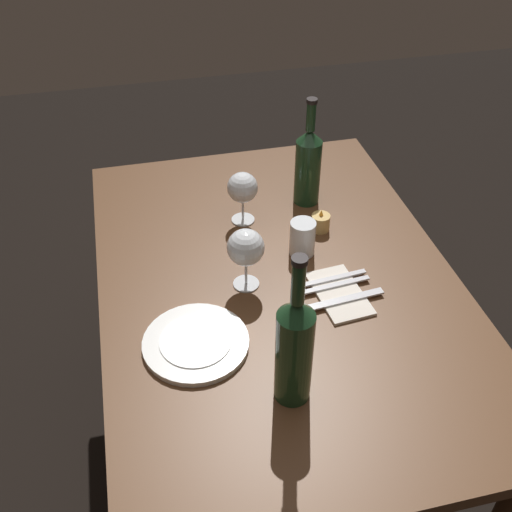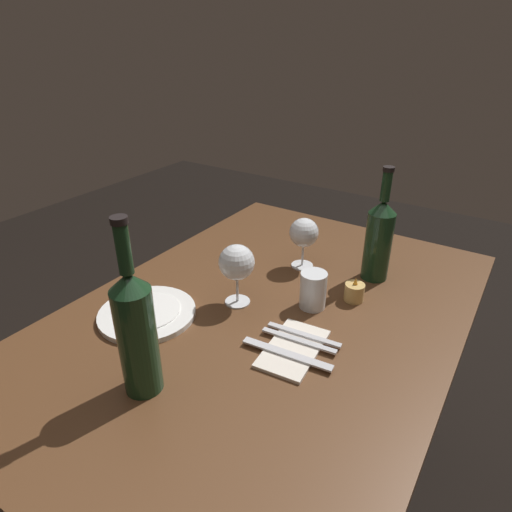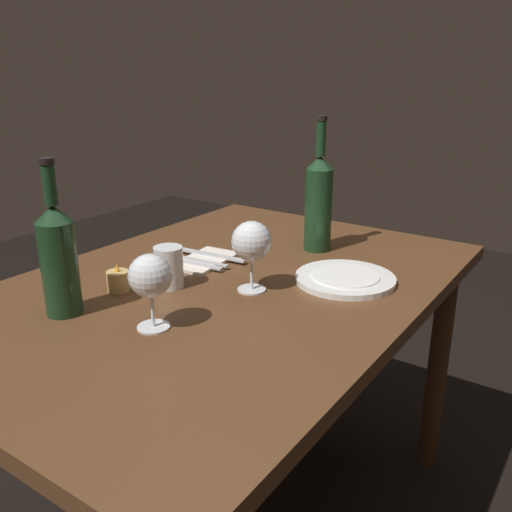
{
  "view_description": "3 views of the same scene",
  "coord_description": "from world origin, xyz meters",
  "px_view_note": "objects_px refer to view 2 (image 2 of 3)",
  "views": [
    {
      "loc": [
        1.11,
        -0.32,
        1.77
      ],
      "look_at": [
        0.01,
        -0.06,
        0.83
      ],
      "focal_mm": 42.54,
      "sensor_mm": 36.0,
      "label": 1
    },
    {
      "loc": [
        0.78,
        0.48,
        1.38
      ],
      "look_at": [
        -0.04,
        -0.06,
        0.87
      ],
      "focal_mm": 30.71,
      "sensor_mm": 36.0,
      "label": 2
    },
    {
      "loc": [
        -0.96,
        -0.76,
        1.23
      ],
      "look_at": [
        0.04,
        -0.07,
        0.81
      ],
      "focal_mm": 38.45,
      "sensor_mm": 36.0,
      "label": 3
    }
  ],
  "objects_px": {
    "water_tumbler": "(313,291)",
    "fork_inner": "(299,340)",
    "folded_napkin": "(293,349)",
    "fork_outer": "(304,335)",
    "dinner_plate": "(147,313)",
    "wine_glass_right": "(237,263)",
    "table_knife": "(287,354)",
    "wine_bottle_second": "(136,330)",
    "wine_glass_left": "(304,233)",
    "wine_bottle": "(379,238)",
    "votive_candle": "(354,293)"
  },
  "relations": [
    {
      "from": "water_tumbler",
      "to": "fork_inner",
      "type": "distance_m",
      "value": 0.16
    },
    {
      "from": "folded_napkin",
      "to": "fork_outer",
      "type": "height_order",
      "value": "fork_outer"
    },
    {
      "from": "dinner_plate",
      "to": "fork_outer",
      "type": "relative_size",
      "value": 1.34
    },
    {
      "from": "wine_glass_right",
      "to": "table_knife",
      "type": "distance_m",
      "value": 0.27
    },
    {
      "from": "fork_inner",
      "to": "water_tumbler",
      "type": "bearing_deg",
      "value": -164.37
    },
    {
      "from": "wine_bottle_second",
      "to": "water_tumbler",
      "type": "distance_m",
      "value": 0.48
    },
    {
      "from": "water_tumbler",
      "to": "dinner_plate",
      "type": "relative_size",
      "value": 0.41
    },
    {
      "from": "table_knife",
      "to": "wine_glass_left",
      "type": "bearing_deg",
      "value": -156.87
    },
    {
      "from": "wine_glass_left",
      "to": "water_tumbler",
      "type": "bearing_deg",
      "value": 34.51
    },
    {
      "from": "folded_napkin",
      "to": "table_knife",
      "type": "height_order",
      "value": "table_knife"
    },
    {
      "from": "wine_bottle_second",
      "to": "water_tumbler",
      "type": "bearing_deg",
      "value": 161.04
    },
    {
      "from": "wine_glass_right",
      "to": "water_tumbler",
      "type": "xyz_separation_m",
      "value": [
        -0.09,
        0.17,
        -0.07
      ]
    },
    {
      "from": "folded_napkin",
      "to": "wine_glass_right",
      "type": "bearing_deg",
      "value": -112.4
    },
    {
      "from": "water_tumbler",
      "to": "fork_outer",
      "type": "xyz_separation_m",
      "value": [
        0.13,
        0.04,
        -0.03
      ]
    },
    {
      "from": "wine_bottle",
      "to": "votive_candle",
      "type": "distance_m",
      "value": 0.18
    },
    {
      "from": "dinner_plate",
      "to": "table_knife",
      "type": "distance_m",
      "value": 0.37
    },
    {
      "from": "wine_glass_left",
      "to": "wine_glass_right",
      "type": "xyz_separation_m",
      "value": [
        0.27,
        -0.05,
        0.01
      ]
    },
    {
      "from": "votive_candle",
      "to": "table_knife",
      "type": "bearing_deg",
      "value": -6.9
    },
    {
      "from": "wine_bottle",
      "to": "water_tumbler",
      "type": "height_order",
      "value": "wine_bottle"
    },
    {
      "from": "wine_bottle_second",
      "to": "water_tumbler",
      "type": "xyz_separation_m",
      "value": [
        -0.44,
        0.15,
        -0.1
      ]
    },
    {
      "from": "wine_bottle",
      "to": "wine_bottle_second",
      "type": "distance_m",
      "value": 0.71
    },
    {
      "from": "wine_bottle",
      "to": "dinner_plate",
      "type": "xyz_separation_m",
      "value": [
        0.5,
        -0.41,
        -0.12
      ]
    },
    {
      "from": "wine_glass_left",
      "to": "wine_bottle",
      "type": "height_order",
      "value": "wine_bottle"
    },
    {
      "from": "wine_glass_left",
      "to": "fork_inner",
      "type": "distance_m",
      "value": 0.39
    },
    {
      "from": "votive_candle",
      "to": "folded_napkin",
      "type": "distance_m",
      "value": 0.27
    },
    {
      "from": "fork_outer",
      "to": "table_knife",
      "type": "bearing_deg",
      "value": 0.0
    },
    {
      "from": "fork_outer",
      "to": "wine_bottle_second",
      "type": "bearing_deg",
      "value": -32.05
    },
    {
      "from": "wine_bottle",
      "to": "table_knife",
      "type": "distance_m",
      "value": 0.46
    },
    {
      "from": "fork_outer",
      "to": "water_tumbler",
      "type": "bearing_deg",
      "value": -161.56
    },
    {
      "from": "wine_bottle",
      "to": "fork_outer",
      "type": "xyz_separation_m",
      "value": [
        0.36,
        -0.04,
        -0.11
      ]
    },
    {
      "from": "wine_bottle_second",
      "to": "votive_candle",
      "type": "distance_m",
      "value": 0.59
    },
    {
      "from": "dinner_plate",
      "to": "fork_inner",
      "type": "relative_size",
      "value": 1.34
    },
    {
      "from": "fork_inner",
      "to": "table_knife",
      "type": "distance_m",
      "value": 0.05
    },
    {
      "from": "wine_glass_left",
      "to": "dinner_plate",
      "type": "xyz_separation_m",
      "value": [
        0.44,
        -0.2,
        -0.1
      ]
    },
    {
      "from": "fork_outer",
      "to": "votive_candle",
      "type": "bearing_deg",
      "value": 170.59
    },
    {
      "from": "folded_napkin",
      "to": "fork_inner",
      "type": "distance_m",
      "value": 0.03
    },
    {
      "from": "wine_bottle_second",
      "to": "dinner_plate",
      "type": "distance_m",
      "value": 0.28
    },
    {
      "from": "wine_bottle",
      "to": "fork_inner",
      "type": "relative_size",
      "value": 1.81
    },
    {
      "from": "votive_candle",
      "to": "table_knife",
      "type": "height_order",
      "value": "votive_candle"
    },
    {
      "from": "wine_glass_left",
      "to": "wine_bottle",
      "type": "xyz_separation_m",
      "value": [
        -0.05,
        0.2,
        0.02
      ]
    },
    {
      "from": "folded_napkin",
      "to": "fork_inner",
      "type": "relative_size",
      "value": 1.11
    },
    {
      "from": "wine_bottle",
      "to": "table_knife",
      "type": "height_order",
      "value": "wine_bottle"
    },
    {
      "from": "wine_bottle",
      "to": "wine_bottle_second",
      "type": "xyz_separation_m",
      "value": [
        0.68,
        -0.23,
        0.02
      ]
    },
    {
      "from": "wine_bottle_second",
      "to": "table_knife",
      "type": "distance_m",
      "value": 0.33
    },
    {
      "from": "wine_glass_left",
      "to": "wine_bottle_second",
      "type": "height_order",
      "value": "wine_bottle_second"
    },
    {
      "from": "wine_bottle",
      "to": "fork_inner",
      "type": "distance_m",
      "value": 0.41
    },
    {
      "from": "wine_glass_left",
      "to": "wine_glass_right",
      "type": "relative_size",
      "value": 0.93
    },
    {
      "from": "wine_bottle_second",
      "to": "fork_inner",
      "type": "distance_m",
      "value": 0.37
    },
    {
      "from": "wine_bottle",
      "to": "wine_bottle_second",
      "type": "height_order",
      "value": "wine_bottle_second"
    },
    {
      "from": "water_tumbler",
      "to": "votive_candle",
      "type": "height_order",
      "value": "water_tumbler"
    }
  ]
}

